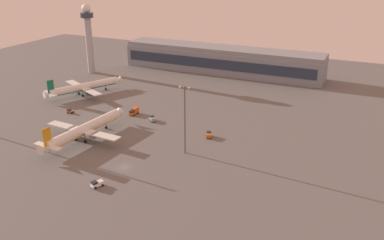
# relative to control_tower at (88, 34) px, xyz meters

# --- Properties ---
(ground_plane) EXTENTS (416.00, 416.00, 0.00)m
(ground_plane) POSITION_rel_control_tower_xyz_m (93.46, -102.40, -24.99)
(ground_plane) COLOR #605E5B
(terminal_building) EXTENTS (130.66, 22.40, 16.40)m
(terminal_building) POSITION_rel_control_tower_xyz_m (76.36, 37.16, -16.89)
(terminal_building) COLOR gray
(terminal_building) RESTS_ON ground
(control_tower) EXTENTS (8.00, 8.00, 43.56)m
(control_tower) POSITION_rel_control_tower_xyz_m (0.00, 0.00, 0.00)
(control_tower) COLOR #A8A8B2
(control_tower) RESTS_ON ground
(airplane_near_gate) EXTENTS (36.57, 46.95, 12.04)m
(airplane_near_gate) POSITION_rel_control_tower_xyz_m (64.96, -89.14, -20.44)
(airplane_near_gate) COLOR silver
(airplane_near_gate) RESTS_ON ground
(airplane_taxiway_distant) EXTENTS (33.71, 42.65, 11.63)m
(airplane_taxiway_distant) POSITION_rel_control_tower_xyz_m (26.13, -40.37, -20.59)
(airplane_taxiway_distant) COLOR silver
(airplane_taxiway_distant) RESTS_ON ground
(maintenance_van) EXTENTS (3.35, 4.57, 2.25)m
(maintenance_van) POSITION_rel_control_tower_xyz_m (110.69, -64.77, -23.81)
(maintenance_van) COLOR #D85919
(maintenance_van) RESTS_ON ground
(cargo_loader) EXTENTS (3.51, 4.58, 2.25)m
(cargo_loader) POSITION_rel_control_tower_xyz_m (93.15, -118.15, -23.81)
(cargo_loader) COLOR white
(cargo_loader) RESTS_ON ground
(pushback_tug) EXTENTS (3.30, 2.22, 2.05)m
(pushback_tug) POSITION_rel_control_tower_xyz_m (38.03, -66.67, -23.92)
(pushback_tug) COLOR #D85919
(pushback_tug) RESTS_ON ground
(baggage_tractor) EXTENTS (4.26, 4.36, 2.25)m
(baggage_tractor) POSITION_rel_control_tower_xyz_m (79.75, -58.65, -23.81)
(baggage_tractor) COLOR gray
(baggage_tractor) RESTS_ON ground
(catering_truck) EXTENTS (2.42, 5.66, 3.05)m
(catering_truck) POSITION_rel_control_tower_xyz_m (67.34, -54.73, -23.41)
(catering_truck) COLOR #D85919
(catering_truck) RESTS_ON ground
(apron_light_west) EXTENTS (4.80, 0.90, 26.99)m
(apron_light_west) POSITION_rel_control_tower_xyz_m (108.12, -82.54, -9.63)
(apron_light_west) COLOR slate
(apron_light_west) RESTS_ON ground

